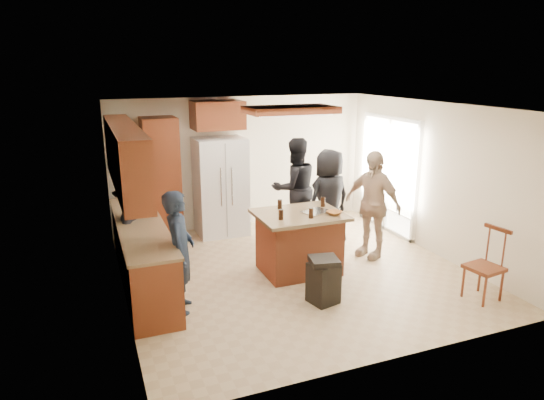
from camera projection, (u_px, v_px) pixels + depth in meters
name	position (u px, v px, depth m)	size (l,w,h in m)	color
room_shell	(452.00, 173.00, 10.23)	(8.00, 5.20, 5.00)	tan
person_front_left	(180.00, 252.00, 6.09)	(0.58, 0.42, 1.59)	#1A2435
person_behind_left	(295.00, 188.00, 8.76)	(0.89, 0.55, 1.83)	black
person_behind_right	(329.00, 199.00, 8.29)	(0.84, 0.54, 1.71)	black
person_side_right	(372.00, 204.00, 7.84)	(1.04, 0.53, 1.77)	tan
person_counter	(135.00, 229.00, 7.04)	(0.98, 0.45, 1.51)	black
left_cabinetry	(137.00, 221.00, 6.76)	(0.64, 3.00, 2.30)	maroon
back_wall_units	(176.00, 163.00, 8.58)	(1.80, 0.60, 2.45)	maroon
refrigerator	(221.00, 187.00, 8.92)	(0.90, 0.76, 1.80)	white
kitchen_island	(299.00, 242.00, 7.33)	(1.28, 1.03, 0.93)	#A74A2B
island_items	(315.00, 211.00, 7.20)	(1.00, 0.74, 0.15)	silver
trash_bin	(323.00, 280.00, 6.40)	(0.43, 0.43, 0.63)	black
spindle_chair	(485.00, 267.00, 6.46)	(0.48, 0.48, 0.99)	maroon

